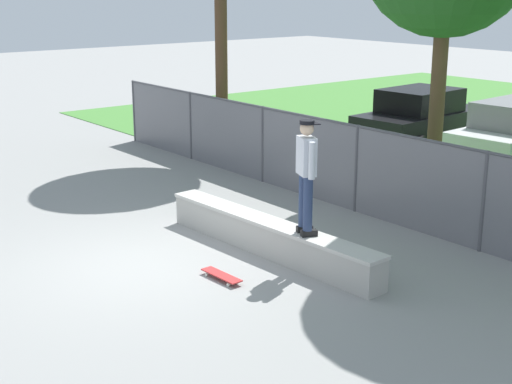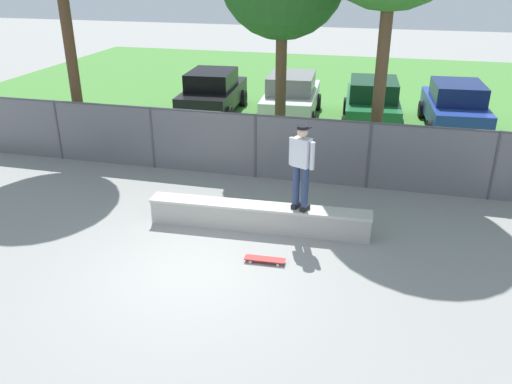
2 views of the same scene
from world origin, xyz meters
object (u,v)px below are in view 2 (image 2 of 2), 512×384
object	(u,v)px
skateboarder	(301,164)
car_black	(213,92)
car_white	(291,96)
concrete_ledge	(259,217)
skateboard	(265,259)
car_green	(372,102)
car_blue	(455,106)

from	to	relation	value
skateboarder	car_black	world-z (taller)	skateboarder
car_black	car_white	world-z (taller)	same
concrete_ledge	car_white	size ratio (longest dim) A/B	1.13
skateboard	car_green	distance (m)	10.14
car_green	concrete_ledge	bearing A→B (deg)	-102.94
car_white	car_blue	xyz separation A→B (m)	(5.73, -0.03, 0.00)
concrete_ledge	car_black	bearing A→B (deg)	114.34
car_green	car_blue	world-z (taller)	same
car_black	skateboarder	bearing A→B (deg)	-60.97
concrete_ledge	skateboard	world-z (taller)	concrete_ledge
car_blue	car_black	bearing A→B (deg)	-179.49
skateboarder	car_blue	distance (m)	9.68
concrete_ledge	skateboarder	world-z (taller)	skateboarder
concrete_ledge	skateboard	bearing A→B (deg)	-71.19
skateboarder	car_green	distance (m)	8.76
car_blue	skateboarder	bearing A→B (deg)	-113.72
skateboarder	car_blue	xyz separation A→B (m)	(3.88, 8.84, -0.78)
car_white	car_black	bearing A→B (deg)	-178.01
skateboarder	concrete_ledge	bearing A→B (deg)	-179.47
car_green	car_black	bearing A→B (deg)	179.05
skateboarder	car_white	bearing A→B (deg)	101.76
skateboarder	skateboard	bearing A→B (deg)	-108.46
skateboarder	skateboard	xyz separation A→B (m)	(-0.45, -1.33, -1.55)
skateboard	car_white	size ratio (longest dim) A/B	0.19
car_white	car_green	distance (m)	2.95
skateboarder	skateboard	world-z (taller)	skateboarder
car_green	car_blue	xyz separation A→B (m)	(2.79, 0.18, 0.00)
car_green	car_blue	bearing A→B (deg)	3.64
concrete_ledge	car_green	bearing A→B (deg)	77.06
skateboard	car_white	bearing A→B (deg)	97.82
concrete_ledge	skateboarder	distance (m)	1.60
skateboarder	car_white	size ratio (longest dim) A/B	0.43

